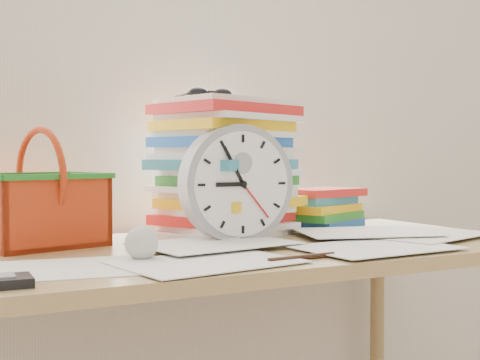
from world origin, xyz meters
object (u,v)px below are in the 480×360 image
clock (237,184)px  basket (40,188)px  paper_stack (227,167)px  desk (243,276)px  book_stack (320,208)px

clock → basket: 0.45m
paper_stack → basket: (-0.48, -0.01, -0.04)m
paper_stack → basket: size_ratio=1.33×
desk → paper_stack: 0.32m
paper_stack → book_stack: 0.35m
desk → book_stack: (0.38, 0.23, 0.13)m
clock → basket: (-0.42, 0.14, -0.01)m
clock → book_stack: clock is taller
paper_stack → clock: 0.16m
clock → book_stack: (0.38, 0.20, -0.08)m
desk → paper_stack: (0.06, 0.19, 0.25)m
paper_stack → book_stack: bearing=7.8°
basket → desk: bearing=-38.2°
clock → basket: clock is taller
desk → clock: size_ratio=5.03×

